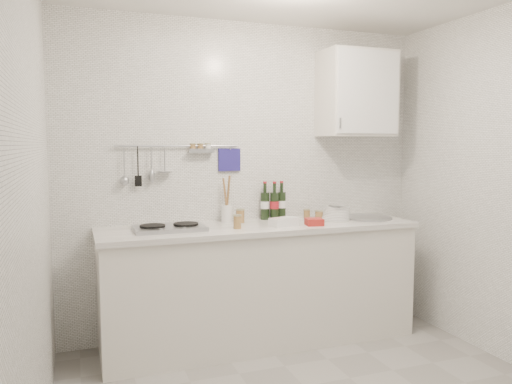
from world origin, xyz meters
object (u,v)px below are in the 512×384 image
plate_stack_sink (337,213)px  wall_cabinet (357,94)px  plate_stack_hob (157,228)px  wine_bottles (274,200)px  utensil_crock (227,211)px

plate_stack_sink → wall_cabinet: bearing=22.9°
plate_stack_hob → wine_bottles: 1.00m
plate_stack_sink → plate_stack_hob: bearing=178.7°
wall_cabinet → wine_bottles: bearing=171.2°
plate_stack_hob → utensil_crock: utensil_crock is taller
plate_stack_hob → plate_stack_sink: plate_stack_sink is taller
wall_cabinet → plate_stack_sink: bearing=-157.1°
wall_cabinet → plate_stack_hob: bearing=-177.8°
wall_cabinet → wine_bottles: 1.13m
wall_cabinet → plate_stack_sink: 1.01m
wine_bottles → utensil_crock: utensil_crock is taller
wall_cabinet → wine_bottles: wall_cabinet is taller
wine_bottles → plate_stack_hob: bearing=-170.0°
plate_stack_sink → utensil_crock: 0.90m
wine_bottles → plate_stack_sink: bearing=-23.4°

